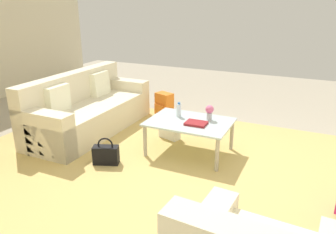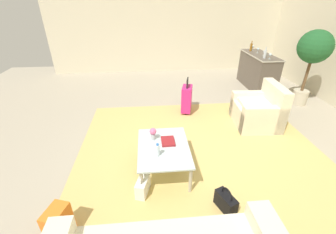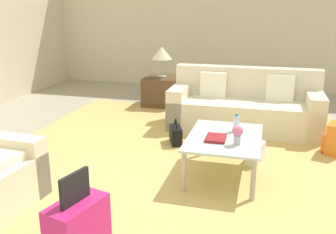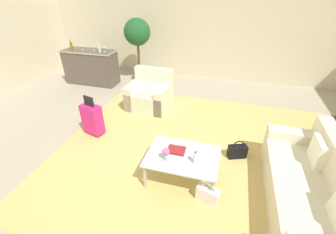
{
  "view_description": "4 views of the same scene",
  "coord_description": "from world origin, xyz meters",
  "views": [
    {
      "loc": [
        -1.06,
        3.3,
        1.97
      ],
      "look_at": [
        0.54,
        -0.11,
        0.62
      ],
      "focal_mm": 35.0,
      "sensor_mm": 36.0,
      "label": 1
    },
    {
      "loc": [
        3.2,
        -0.69,
        2.51
      ],
      "look_at": [
        -0.07,
        -0.39,
        0.72
      ],
      "focal_mm": 24.0,
      "sensor_mm": 36.0,
      "label": 2
    },
    {
      "loc": [
        -3.46,
        -0.89,
        1.83
      ],
      "look_at": [
        0.37,
        0.13,
        0.64
      ],
      "focal_mm": 40.0,
      "sensor_mm": 36.0,
      "label": 3
    },
    {
      "loc": [
        0.89,
        -3.05,
        2.71
      ],
      "look_at": [
        0.14,
        -0.38,
        1.03
      ],
      "focal_mm": 24.0,
      "sensor_mm": 36.0,
      "label": 4
    }
  ],
  "objects": [
    {
      "name": "wine_glass_leftmost",
      "position": [
        -3.64,
        2.58,
        1.1
      ],
      "size": [
        0.08,
        0.08,
        0.15
      ],
      "color": "silver",
      "rests_on": "bar_console"
    },
    {
      "name": "suitcase_magenta",
      "position": [
        -1.6,
        0.2,
        0.36
      ],
      "size": [
        0.44,
        0.31,
        0.85
      ],
      "color": "#D12375",
      "rests_on": "ground"
    },
    {
      "name": "armchair",
      "position": [
        -0.9,
        1.67,
        0.3
      ],
      "size": [
        1.02,
        0.93,
        0.9
      ],
      "color": "beige",
      "rests_on": "ground"
    },
    {
      "name": "handbag_white",
      "position": [
        0.85,
        -0.83,
        0.13
      ],
      "size": [
        0.35,
        0.23,
        0.36
      ],
      "color": "white",
      "rests_on": "ground"
    },
    {
      "name": "wine_bottle_amber",
      "position": [
        -3.55,
        2.48,
        1.11
      ],
      "size": [
        0.07,
        0.07,
        0.3
      ],
      "color": "brown",
      "rests_on": "bar_console"
    },
    {
      "name": "wine_glass_right_of_centre",
      "position": [
        -2.92,
        2.6,
        1.1
      ],
      "size": [
        0.08,
        0.08,
        0.15
      ],
      "color": "silver",
      "rests_on": "bar_console"
    },
    {
      "name": "handbag_black",
      "position": [
        1.23,
        0.25,
        0.13
      ],
      "size": [
        0.35,
        0.25,
        0.36
      ],
      "color": "black",
      "rests_on": "ground"
    },
    {
      "name": "wall_left",
      "position": [
        -5.06,
        0.0,
        1.55
      ],
      "size": [
        0.12,
        8.0,
        3.1
      ],
      "primitive_type": "cube",
      "color": "beige",
      "rests_on": "ground"
    },
    {
      "name": "coffee_table_book",
      "position": [
        0.28,
        -0.42,
        0.47
      ],
      "size": [
        0.27,
        0.21,
        0.03
      ],
      "primitive_type": "cube",
      "rotation": [
        0.0,
        0.0,
        0.02
      ],
      "color": "maroon",
      "rests_on": "coffee_table"
    },
    {
      "name": "area_rug",
      "position": [
        0.6,
        0.2,
        0.0
      ],
      "size": [
        5.2,
        4.4,
        0.01
      ],
      "primitive_type": "cube",
      "color": "tan",
      "rests_on": "ground"
    },
    {
      "name": "wine_glass_rightmost",
      "position": [
        -2.56,
        2.59,
        1.1
      ],
      "size": [
        0.08,
        0.08,
        0.15
      ],
      "color": "silver",
      "rests_on": "bar_console"
    },
    {
      "name": "backpack_orange",
      "position": [
        1.4,
        -1.79,
        0.19
      ],
      "size": [
        0.35,
        0.32,
        0.4
      ],
      "color": "orange",
      "rests_on": "ground"
    },
    {
      "name": "wine_bottle_clear",
      "position": [
        -2.65,
        2.48,
        1.11
      ],
      "size": [
        0.07,
        0.07,
        0.3
      ],
      "color": "silver",
      "rests_on": "bar_console"
    },
    {
      "name": "potted_ficus",
      "position": [
        -1.8,
        3.2,
        1.32
      ],
      "size": [
        0.76,
        0.76,
        1.84
      ],
      "color": "#BCB299",
      "rests_on": "ground"
    },
    {
      "name": "bar_console",
      "position": [
        -3.1,
        2.6,
        0.51
      ],
      "size": [
        1.57,
        0.63,
        1.0
      ],
      "color": "brown",
      "rests_on": "ground"
    },
    {
      "name": "flower_vase",
      "position": [
        0.18,
        -0.65,
        0.58
      ],
      "size": [
        0.11,
        0.11,
        0.21
      ],
      "color": "#B2B7BC",
      "rests_on": "coffee_table"
    },
    {
      "name": "coffee_table",
      "position": [
        0.4,
        -0.5,
        0.41
      ],
      "size": [
        1.09,
        0.78,
        0.46
      ],
      "color": "silver",
      "rests_on": "ground"
    },
    {
      "name": "water_bottle",
      "position": [
        0.6,
        -0.6,
        0.55
      ],
      "size": [
        0.06,
        0.06,
        0.2
      ],
      "color": "silver",
      "rests_on": "coffee_table"
    },
    {
      "name": "wine_glass_left_of_centre",
      "position": [
        -3.28,
        2.58,
        1.1
      ],
      "size": [
        0.08,
        0.08,
        0.15
      ],
      "color": "silver",
      "rests_on": "bar_console"
    },
    {
      "name": "ground_plane",
      "position": [
        0.0,
        0.0,
        0.0
      ],
      "size": [
        12.0,
        12.0,
        0.0
      ],
      "primitive_type": "plane",
      "color": "#A89E89"
    }
  ]
}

